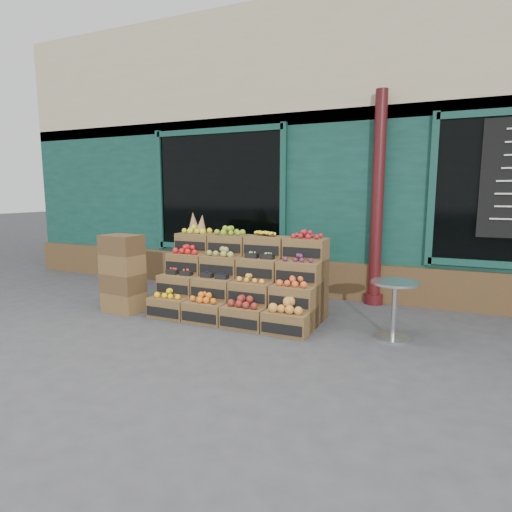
% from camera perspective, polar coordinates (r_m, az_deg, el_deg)
% --- Properties ---
extents(ground, '(60.00, 60.00, 0.00)m').
position_cam_1_polar(ground, '(5.38, -1.12, -10.15)').
color(ground, '#3C3C3E').
rests_on(ground, ground).
extents(shop_facade, '(12.00, 6.24, 4.80)m').
position_cam_1_polar(shop_facade, '(9.98, 11.76, 12.26)').
color(shop_facade, '#113A32').
rests_on(shop_facade, ground).
extents(crate_display, '(2.29, 1.12, 1.43)m').
position_cam_1_polar(crate_display, '(5.99, -2.06, -3.83)').
color(crate_display, brown).
rests_on(crate_display, ground).
extents(spare_crates, '(0.59, 0.43, 1.12)m').
position_cam_1_polar(spare_crates, '(6.47, -17.35, -2.23)').
color(spare_crates, brown).
rests_on(spare_crates, ground).
extents(bistro_table, '(0.55, 0.55, 0.70)m').
position_cam_1_polar(bistro_table, '(5.27, 17.95, -6.03)').
color(bistro_table, '#ADB0B4').
rests_on(bistro_table, ground).
extents(shopkeeper, '(0.77, 0.62, 1.85)m').
position_cam_1_polar(shopkeeper, '(8.28, -1.35, 3.01)').
color(shopkeeper, '#1A5C1E').
rests_on(shopkeeper, ground).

